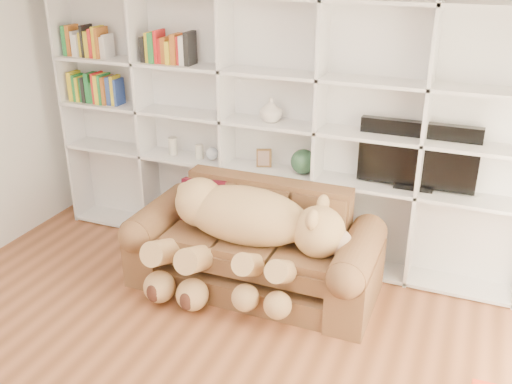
% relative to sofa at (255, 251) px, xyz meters
% --- Properties ---
extents(wall_back, '(5.00, 0.02, 2.70)m').
position_rel_sofa_xyz_m(wall_back, '(-0.09, 0.81, 1.02)').
color(wall_back, white).
rests_on(wall_back, floor).
extents(bookshelf, '(4.43, 0.35, 2.40)m').
position_rel_sofa_xyz_m(bookshelf, '(-0.33, 0.67, 0.97)').
color(bookshelf, white).
rests_on(bookshelf, floor).
extents(sofa, '(2.10, 0.91, 0.88)m').
position_rel_sofa_xyz_m(sofa, '(0.00, 0.00, 0.00)').
color(sofa, brown).
rests_on(sofa, floor).
extents(teddy_bear, '(1.62, 0.88, 0.94)m').
position_rel_sofa_xyz_m(teddy_bear, '(-0.04, -0.18, 0.29)').
color(teddy_bear, tan).
rests_on(teddy_bear, sofa).
extents(throw_pillow, '(0.44, 0.30, 0.42)m').
position_rel_sofa_xyz_m(throw_pillow, '(-0.55, 0.15, 0.32)').
color(throw_pillow, maroon).
rests_on(throw_pillow, sofa).
extents(tv, '(0.98, 0.18, 0.58)m').
position_rel_sofa_xyz_m(tv, '(1.19, 0.66, 0.81)').
color(tv, black).
rests_on(tv, bookshelf).
extents(picture_frame, '(0.14, 0.07, 0.17)m').
position_rel_sofa_xyz_m(picture_frame, '(-0.16, 0.61, 0.63)').
color(picture_frame, brown).
rests_on(picture_frame, bookshelf).
extents(green_vase, '(0.23, 0.23, 0.23)m').
position_rel_sofa_xyz_m(green_vase, '(0.22, 0.61, 0.64)').
color(green_vase, '#2B5436').
rests_on(green_vase, bookshelf).
extents(figurine_tall, '(0.11, 0.11, 0.17)m').
position_rel_sofa_xyz_m(figurine_tall, '(-1.12, 0.61, 0.62)').
color(figurine_tall, beige).
rests_on(figurine_tall, bookshelf).
extents(figurine_short, '(0.11, 0.11, 0.14)m').
position_rel_sofa_xyz_m(figurine_short, '(-0.83, 0.61, 0.60)').
color(figurine_short, beige).
rests_on(figurine_short, bookshelf).
extents(snow_globe, '(0.12, 0.12, 0.12)m').
position_rel_sofa_xyz_m(snow_globe, '(-0.69, 0.61, 0.60)').
color(snow_globe, silver).
rests_on(snow_globe, bookshelf).
extents(shelf_vase, '(0.23, 0.23, 0.21)m').
position_rel_sofa_xyz_m(shelf_vase, '(-0.10, 0.61, 1.09)').
color(shelf_vase, beige).
rests_on(shelf_vase, bookshelf).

